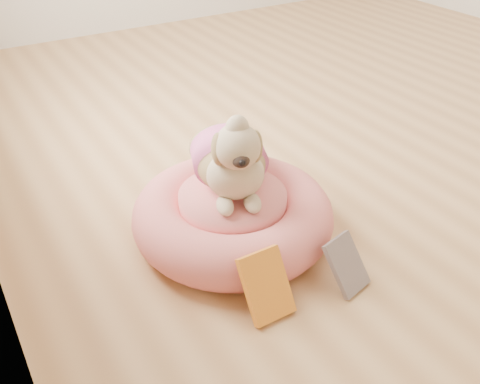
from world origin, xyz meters
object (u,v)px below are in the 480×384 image
book_yellow (266,286)px  book_white (347,265)px  dog (231,144)px  pet_bed (233,215)px

book_yellow → book_white: size_ratio=1.13×
dog → book_yellow: size_ratio=2.18×
dog → book_white: size_ratio=2.47×
book_white → pet_bed: bearing=100.1°
pet_bed → dog: size_ratio=1.56×
dog → book_white: bearing=-49.3°
pet_bed → book_yellow: bearing=-105.4°
dog → book_white: 0.55m
book_white → dog: bearing=96.0°
dog → book_yellow: dog is taller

